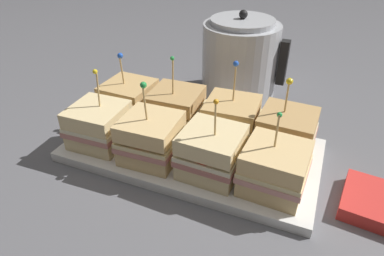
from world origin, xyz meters
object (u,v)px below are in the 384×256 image
(sandwich_back_far_right, at_px, (286,133))
(kettle_steel, at_px, (240,58))
(sandwich_front_center_right, at_px, (212,152))
(serving_platter, at_px, (192,150))
(napkin_stack, at_px, (378,204))
(sandwich_back_center_right, at_px, (231,120))
(sandwich_front_far_left, at_px, (99,125))
(sandwich_back_center_left, at_px, (176,109))
(sandwich_front_center_left, at_px, (151,138))
(sandwich_back_far_left, at_px, (129,100))
(sandwich_front_far_right, at_px, (274,168))

(sandwich_back_far_right, distance_m, kettle_steel, 0.29)
(kettle_steel, bearing_deg, sandwich_front_center_right, -81.67)
(serving_platter, relative_size, napkin_stack, 4.04)
(sandwich_back_center_right, bearing_deg, sandwich_front_far_left, -154.25)
(sandwich_back_center_left, relative_size, sandwich_back_far_right, 1.07)
(napkin_stack, bearing_deg, sandwich_front_far_left, -176.45)
(napkin_stack, bearing_deg, sandwich_back_far_right, 155.33)
(serving_platter, height_order, sandwich_front_center_left, sandwich_front_center_left)
(sandwich_back_far_left, height_order, kettle_steel, kettle_steel)
(sandwich_back_center_left, relative_size, kettle_steel, 0.76)
(sandwich_back_far_right, height_order, napkin_stack, sandwich_back_far_right)
(serving_platter, height_order, sandwich_front_far_left, sandwich_front_far_left)
(sandwich_back_center_left, bearing_deg, kettle_steel, 74.50)
(sandwich_back_center_right, xyz_separation_m, sandwich_back_far_right, (0.11, -0.00, 0.00))
(sandwich_front_far_left, height_order, napkin_stack, sandwich_front_far_left)
(serving_platter, relative_size, sandwich_front_far_right, 3.41)
(sandwich_front_far_right, distance_m, kettle_steel, 0.38)
(sandwich_front_far_left, distance_m, kettle_steel, 0.39)
(sandwich_back_center_left, distance_m, sandwich_back_center_right, 0.12)
(sandwich_front_far_left, bearing_deg, sandwich_front_center_right, -0.31)
(sandwich_back_far_left, bearing_deg, sandwich_front_far_right, -18.21)
(sandwich_front_center_right, xyz_separation_m, napkin_stack, (0.27, 0.03, -0.05))
(sandwich_front_center_left, relative_size, napkin_stack, 1.30)
(sandwich_front_far_right, xyz_separation_m, sandwich_back_far_right, (0.00, 0.11, 0.00))
(sandwich_front_far_right, bearing_deg, kettle_steel, 114.44)
(sandwich_front_center_right, relative_size, sandwich_front_far_right, 1.05)
(sandwich_front_far_right, relative_size, sandwich_back_far_left, 0.96)
(sandwich_back_far_right, relative_size, kettle_steel, 0.71)
(sandwich_back_far_left, bearing_deg, sandwich_front_far_left, -90.21)
(sandwich_front_far_left, distance_m, sandwich_back_center_right, 0.25)
(napkin_stack, bearing_deg, sandwich_front_center_left, -174.80)
(sandwich_front_far_right, bearing_deg, napkin_stack, 10.92)
(sandwich_front_center_left, bearing_deg, napkin_stack, 5.20)
(sandwich_back_far_right, bearing_deg, kettle_steel, 123.34)
(sandwich_back_center_right, bearing_deg, napkin_stack, -16.51)
(sandwich_front_center_right, bearing_deg, kettle_steel, 98.33)
(sandwich_back_center_right, distance_m, sandwich_back_far_right, 0.11)
(sandwich_front_far_right, bearing_deg, sandwich_back_far_left, 161.79)
(sandwich_front_center_right, distance_m, sandwich_back_far_right, 0.15)
(sandwich_front_far_left, xyz_separation_m, kettle_steel, (0.18, 0.34, 0.04))
(sandwich_front_center_right, relative_size, kettle_steel, 0.70)
(sandwich_front_center_right, bearing_deg, sandwich_back_center_right, 89.74)
(sandwich_front_far_right, height_order, kettle_steel, kettle_steel)
(sandwich_back_center_right, bearing_deg, sandwich_front_far_right, -46.48)
(sandwich_back_far_right, bearing_deg, sandwich_front_far_left, -162.47)
(sandwich_front_center_right, bearing_deg, sandwich_back_center_left, 137.01)
(sandwich_back_far_left, relative_size, kettle_steel, 0.69)
(serving_platter, xyz_separation_m, sandwich_front_center_left, (-0.06, -0.06, 0.05))
(kettle_steel, bearing_deg, sandwich_back_far_left, -127.13)
(sandwich_back_far_left, xyz_separation_m, kettle_steel, (0.18, 0.23, 0.04))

